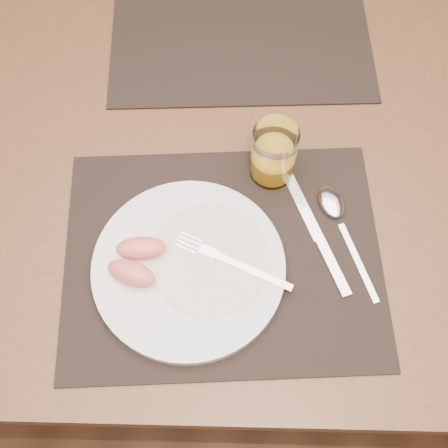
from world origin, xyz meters
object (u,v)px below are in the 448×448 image
at_px(table, 221,158).
at_px(knife, 319,240).
at_px(placemat_near, 223,256).
at_px(placemat_far, 240,26).
at_px(fork, 223,258).
at_px(plate, 189,267).
at_px(juice_glass, 273,156).
at_px(spoon, 335,210).

distance_m(table, knife, 0.26).
distance_m(table, placemat_near, 0.24).
distance_m(placemat_far, fork, 0.45).
height_order(placemat_far, fork, fork).
bearing_deg(placemat_far, plate, -98.30).
height_order(placemat_near, plate, plate).
distance_m(placemat_near, fork, 0.02).
xyz_separation_m(placemat_near, plate, (-0.05, -0.02, 0.01)).
distance_m(placemat_far, knife, 0.43).
bearing_deg(juice_glass, placemat_near, -116.56).
bearing_deg(spoon, fork, -152.48).
xyz_separation_m(plate, juice_glass, (0.12, 0.16, 0.04)).
xyz_separation_m(placemat_far, plate, (-0.07, -0.46, 0.01)).
distance_m(placemat_far, plate, 0.47).
xyz_separation_m(knife, spoon, (0.02, 0.05, 0.00)).
height_order(placemat_near, fork, fork).
bearing_deg(table, placemat_far, 82.69).
bearing_deg(fork, plate, -167.65).
xyz_separation_m(table, fork, (0.01, -0.23, 0.11)).
bearing_deg(knife, juice_glass, 120.54).
bearing_deg(spoon, juice_glass, 143.66).
height_order(plate, spoon, plate).
relative_size(placemat_near, juice_glass, 4.49).
height_order(table, fork, fork).
xyz_separation_m(plate, knife, (0.19, 0.05, -0.01)).
xyz_separation_m(table, placemat_far, (0.03, 0.22, 0.09)).
xyz_separation_m(plate, spoon, (0.21, 0.10, -0.00)).
bearing_deg(knife, placemat_near, -169.17).
bearing_deg(plate, knife, 14.62).
bearing_deg(juice_glass, fork, -114.51).
relative_size(placemat_far, spoon, 2.40).
xyz_separation_m(fork, knife, (0.14, 0.04, -0.02)).
xyz_separation_m(spoon, juice_glass, (-0.09, 0.07, 0.04)).
bearing_deg(spoon, plate, -155.68).
bearing_deg(plate, placemat_near, 24.96).
relative_size(plate, spoon, 1.44).
xyz_separation_m(fork, spoon, (0.16, 0.08, -0.01)).
height_order(placemat_near, juice_glass, juice_glass).
bearing_deg(placemat_far, fork, -92.42).
xyz_separation_m(table, juice_glass, (0.08, -0.08, 0.13)).
relative_size(table, knife, 6.67).
relative_size(plate, fork, 1.62).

